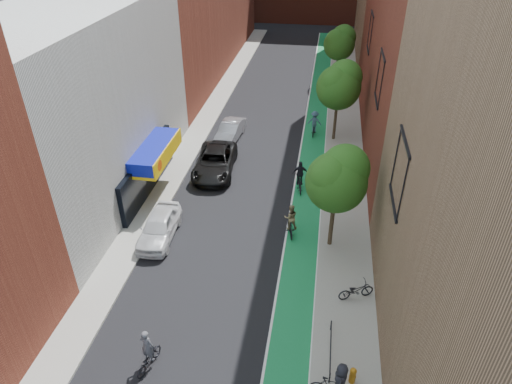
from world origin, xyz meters
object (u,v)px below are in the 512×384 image
at_px(cyclist_lead, 148,355).
at_px(cyclist_lane_near, 290,222).
at_px(parked_car_black, 215,162).
at_px(cyclist_lane_far, 314,124).
at_px(pedestrian, 341,380).
at_px(parked_car_silver, 230,131).
at_px(cyclist_lane_mid, 300,179).
at_px(parked_car_white, 159,227).
at_px(fire_hydrant, 353,375).

bearing_deg(cyclist_lead, cyclist_lane_near, -102.24).
bearing_deg(parked_car_black, cyclist_lane_near, -50.91).
xyz_separation_m(cyclist_lane_far, pedestrian, (2.29, -24.40, 0.02)).
height_order(cyclist_lane_near, pedestrian, cyclist_lane_near).
bearing_deg(parked_car_black, cyclist_lead, -90.84).
relative_size(parked_car_silver, pedestrian, 2.50).
bearing_deg(cyclist_lane_mid, cyclist_lane_far, -102.46).
distance_m(parked_car_white, fire_hydrant, 13.88).
bearing_deg(parked_car_silver, pedestrian, -62.03).
relative_size(cyclist_lane_near, cyclist_lane_far, 0.94).
bearing_deg(cyclist_lane_far, fire_hydrant, 102.19).
relative_size(cyclist_lead, pedestrian, 1.18).
distance_m(cyclist_lane_near, fire_hydrant, 10.40).
bearing_deg(parked_car_silver, fire_hydrant, -60.25).
bearing_deg(cyclist_lane_far, pedestrian, 100.78).
bearing_deg(fire_hydrant, cyclist_lane_mid, 102.72).
bearing_deg(cyclist_lane_mid, cyclist_lead, 61.86).
height_order(parked_car_black, cyclist_lane_mid, cyclist_lane_mid).
bearing_deg(pedestrian, cyclist_lane_far, -169.80).
distance_m(parked_car_white, cyclist_lane_near, 7.83).
height_order(parked_car_white, parked_car_silver, parked_car_white).
height_order(parked_car_black, pedestrian, pedestrian).
distance_m(cyclist_lane_near, pedestrian, 10.87).
bearing_deg(fire_hydrant, cyclist_lane_far, 96.78).
bearing_deg(parked_car_silver, parked_car_black, -84.22).
xyz_separation_m(parked_car_white, pedestrian, (10.67, -8.85, 0.26)).
height_order(parked_car_silver, pedestrian, pedestrian).
relative_size(cyclist_lane_mid, pedestrian, 1.21).
bearing_deg(parked_car_silver, cyclist_lead, -81.55).
bearing_deg(fire_hydrant, parked_car_white, 143.85).
relative_size(cyclist_lead, fire_hydrant, 2.56).
bearing_deg(cyclist_lead, cyclist_lane_mid, -94.71).
distance_m(parked_car_white, pedestrian, 13.87).
relative_size(cyclist_lead, cyclist_lane_near, 1.04).
bearing_deg(pedestrian, fire_hydrant, 146.16).
relative_size(parked_car_black, parked_car_silver, 1.35).
distance_m(cyclist_lane_near, cyclist_lane_far, 13.98).
distance_m(parked_car_black, cyclist_lane_near, 9.01).
xyz_separation_m(parked_car_black, fire_hydrant, (9.74, -16.31, -0.25)).
bearing_deg(cyclist_lane_near, pedestrian, 92.07).
bearing_deg(fire_hydrant, parked_car_black, 120.83).
xyz_separation_m(parked_car_black, parked_car_silver, (0.00, 5.58, -0.10)).
bearing_deg(cyclist_lane_near, cyclist_lane_mid, -105.98).
bearing_deg(fire_hydrant, cyclist_lead, -176.82).
bearing_deg(cyclist_lane_near, fire_hydrant, 95.90).
height_order(parked_car_silver, cyclist_lane_mid, cyclist_lane_mid).
xyz_separation_m(parked_car_white, parked_car_silver, (1.47, 13.71, -0.05)).
xyz_separation_m(parked_car_silver, cyclist_lane_mid, (6.38, -7.02, 0.07)).
relative_size(parked_car_black, cyclist_lane_mid, 2.80).
bearing_deg(parked_car_black, cyclist_lane_far, 42.63).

